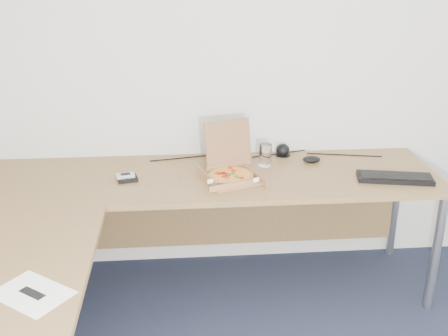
{
  "coord_description": "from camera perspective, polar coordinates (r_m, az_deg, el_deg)",
  "views": [
    {
      "loc": [
        -0.67,
        -1.4,
        1.9
      ],
      "look_at": [
        -0.45,
        1.28,
        0.82
      ],
      "focal_mm": 43.99,
      "sensor_mm": 36.0,
      "label": 1
    }
  ],
  "objects": [
    {
      "name": "room_shell",
      "position": [
        1.69,
        19.19,
        -2.15
      ],
      "size": [
        3.5,
        3.5,
        2.5
      ],
      "primitive_type": null,
      "color": "silver",
      "rests_on": "ground"
    },
    {
      "name": "desk",
      "position": [
        2.67,
        -7.51,
        -5.08
      ],
      "size": [
        2.5,
        2.2,
        0.73
      ],
      "color": "olive",
      "rests_on": "ground"
    },
    {
      "name": "pizza_box",
      "position": [
        2.99,
        0.68,
        -0.46
      ],
      "size": [
        0.28,
        0.32,
        0.28
      ],
      "rotation": [
        0.0,
        0.0,
        0.35
      ],
      "color": "#9E6943",
      "rests_on": "desk"
    },
    {
      "name": "drinking_glass",
      "position": [
        3.17,
        4.31,
        1.36
      ],
      "size": [
        0.07,
        0.07,
        0.13
      ],
      "primitive_type": "cylinder",
      "color": "silver",
      "rests_on": "desk"
    },
    {
      "name": "keyboard",
      "position": [
        3.12,
        17.32,
        -0.98
      ],
      "size": [
        0.42,
        0.22,
        0.02
      ],
      "primitive_type": "cube",
      "rotation": [
        0.0,
        0.0,
        -0.2
      ],
      "color": "black",
      "rests_on": "desk"
    },
    {
      "name": "mouse",
      "position": [
        3.26,
        9.08,
        0.9
      ],
      "size": [
        0.11,
        0.07,
        0.04
      ],
      "primitive_type": "ellipsoid",
      "rotation": [
        0.0,
        0.0,
        -0.02
      ],
      "color": "black",
      "rests_on": "desk"
    },
    {
      "name": "wallet",
      "position": [
        3.02,
        -10.0,
        -1.11
      ],
      "size": [
        0.12,
        0.11,
        0.02
      ],
      "primitive_type": "cube",
      "rotation": [
        0.0,
        0.0,
        0.23
      ],
      "color": "black",
      "rests_on": "desk"
    },
    {
      "name": "phone",
      "position": [
        3.02,
        -10.2,
        -0.79
      ],
      "size": [
        0.1,
        0.07,
        0.02
      ],
      "primitive_type": "cube",
      "rotation": [
        0.0,
        0.0,
        0.22
      ],
      "color": "#B2B5BA",
      "rests_on": "wallet"
    },
    {
      "name": "paper_sheet",
      "position": [
        2.17,
        -19.3,
        -12.2
      ],
      "size": [
        0.34,
        0.32,
        0.0
      ],
      "primitive_type": "cube",
      "rotation": [
        0.0,
        0.0,
        -0.65
      ],
      "color": "white",
      "rests_on": "desk"
    },
    {
      "name": "dome_speaker",
      "position": [
        3.34,
        6.14,
        1.95
      ],
      "size": [
        0.09,
        0.09,
        0.08
      ],
      "primitive_type": "ellipsoid",
      "color": "black",
      "rests_on": "desk"
    },
    {
      "name": "cable_bundle",
      "position": [
        3.32,
        3.89,
        1.25
      ],
      "size": [
        0.67,
        0.14,
        0.01
      ],
      "primitive_type": null,
      "rotation": [
        0.0,
        0.0,
        0.14
      ],
      "color": "black",
      "rests_on": "desk"
    }
  ]
}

